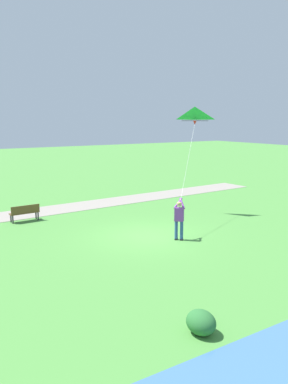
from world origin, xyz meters
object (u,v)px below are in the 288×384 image
person_kite_flyer (179,217)px  flying_kite (195,116)px  park_bench_near_walkway (25,212)px  lakeside_shrub (201,322)px

person_kite_flyer → flying_kite: bearing=-46.4°
person_kite_flyer → flying_kite: flying_kite is taller
person_kite_flyer → park_bench_near_walkway: (6.90, 4.79, -0.54)m
flying_kite → person_kite_flyer: bearing=133.6°
person_kite_flyer → lakeside_shrub: 7.92m
person_kite_flyer → lakeside_shrub: size_ratio=2.21×
flying_kite → park_bench_near_walkway: size_ratio=2.72×
lakeside_shrub → flying_kite: bearing=-38.5°
park_bench_near_walkway → person_kite_flyer: bearing=-145.3°
person_kite_flyer → lakeside_shrub: bearing=146.4°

